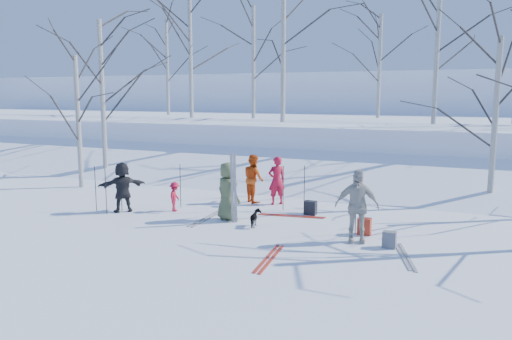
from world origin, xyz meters
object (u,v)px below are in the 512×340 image
at_px(skier_grey_west, 123,187).
at_px(backpack_grey, 389,240).
at_px(skier_olive_center, 228,191).
at_px(skier_red_north, 277,180).
at_px(backpack_red, 364,226).
at_px(backpack_dark, 310,208).
at_px(skier_redor_behind, 254,178).
at_px(skier_red_seated, 175,197).
at_px(dog, 255,218).
at_px(skier_cream_east, 357,206).

height_order(skier_grey_west, backpack_grey, skier_grey_west).
xyz_separation_m(skier_olive_center, skier_red_north, (0.50, 2.38, -0.04)).
bearing_deg(skier_grey_west, skier_red_north, 169.90).
bearing_deg(backpack_red, backpack_dark, 142.23).
relative_size(skier_redor_behind, backpack_grey, 4.07).
height_order(skier_olive_center, backpack_red, skier_olive_center).
distance_m(skier_olive_center, backpack_grey, 4.63).
bearing_deg(backpack_red, skier_red_seated, 177.88).
relative_size(skier_red_north, dog, 2.82).
relative_size(skier_red_seated, backpack_dark, 2.19).
xyz_separation_m(skier_grey_west, backpack_dark, (5.18, 1.92, -0.54)).
height_order(skier_red_north, skier_red_seated, skier_red_north).
bearing_deg(skier_olive_center, skier_red_seated, 15.04).
bearing_deg(skier_red_north, backpack_grey, 99.32).
distance_m(skier_red_seated, skier_grey_west, 1.55).
bearing_deg(backpack_red, skier_cream_east, -94.07).
relative_size(skier_red_north, skier_cream_east, 0.88).
bearing_deg(skier_redor_behind, skier_grey_west, 85.03).
relative_size(skier_olive_center, backpack_red, 3.83).
height_order(skier_grey_west, backpack_dark, skier_grey_west).
height_order(skier_olive_center, skier_cream_east, skier_cream_east).
relative_size(skier_cream_east, backpack_red, 4.13).
bearing_deg(skier_red_seated, skier_grey_west, 101.30).
xyz_separation_m(skier_olive_center, skier_cream_east, (3.72, -0.65, 0.06)).
height_order(skier_red_north, dog, skier_red_north).
relative_size(skier_red_north, skier_redor_behind, 0.99).
relative_size(skier_olive_center, skier_red_seated, 1.84).
distance_m(skier_redor_behind, skier_grey_west, 4.09).
relative_size(backpack_grey, backpack_dark, 0.95).
bearing_deg(backpack_grey, skier_cream_east, 169.75).
distance_m(skier_cream_east, skier_grey_west, 6.99).
relative_size(skier_red_north, skier_grey_west, 1.02).
bearing_deg(skier_grey_west, backpack_grey, 130.56).
bearing_deg(skier_redor_behind, dog, 156.87).
height_order(backpack_red, backpack_grey, backpack_red).
bearing_deg(skier_red_seated, backpack_red, -107.76).
bearing_deg(skier_olive_center, skier_red_north, -78.70).
height_order(skier_red_seated, dog, skier_red_seated).
relative_size(skier_grey_west, backpack_dark, 3.72).
distance_m(skier_redor_behind, skier_cream_east, 5.04).
distance_m(skier_red_seated, skier_cream_east, 5.72).
height_order(skier_redor_behind, backpack_grey, skier_redor_behind).
xyz_separation_m(skier_red_north, backpack_red, (3.27, -2.32, -0.55)).
distance_m(skier_red_seated, backpack_grey, 6.52).
xyz_separation_m(skier_olive_center, dog, (1.01, -0.36, -0.58)).
relative_size(skier_redor_behind, backpack_dark, 3.87).
bearing_deg(skier_olive_center, dog, -176.66).
xyz_separation_m(skier_red_north, backpack_grey, (4.01, -3.17, -0.57)).
height_order(skier_red_seated, skier_cream_east, skier_cream_east).
relative_size(skier_red_seated, skier_cream_east, 0.51).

